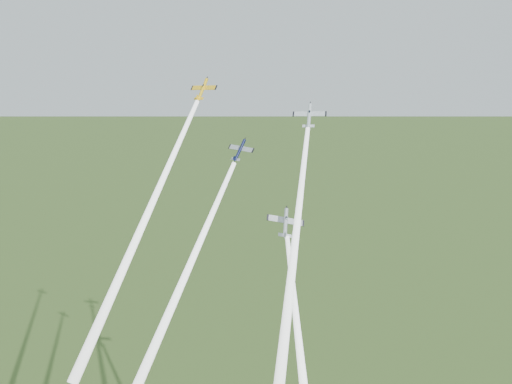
% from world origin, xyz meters
% --- Properties ---
extents(plane_yellow, '(8.32, 7.61, 6.57)m').
position_xyz_m(plane_yellow, '(-14.43, 4.63, 112.56)').
color(plane_yellow, yellow).
extents(smoke_trail_yellow, '(17.40, 40.04, 51.65)m').
position_xyz_m(smoke_trail_yellow, '(-22.52, -16.04, 84.94)').
color(smoke_trail_yellow, white).
extents(plane_navy, '(8.09, 7.03, 5.93)m').
position_xyz_m(plane_navy, '(-3.94, -3.84, 100.54)').
color(plane_navy, black).
extents(smoke_trail_navy, '(17.96, 36.44, 47.69)m').
position_xyz_m(smoke_trail_navy, '(-12.38, -22.65, 74.90)').
color(smoke_trail_navy, white).
extents(plane_silver_right, '(7.68, 5.62, 6.78)m').
position_xyz_m(plane_silver_right, '(9.85, 3.98, 107.30)').
color(plane_silver_right, silver).
extents(smoke_trail_silver_right, '(2.46, 38.94, 47.68)m').
position_xyz_m(smoke_trail_silver_right, '(9.72, -16.62, 81.66)').
color(smoke_trail_silver_right, white).
extents(plane_silver_low, '(8.63, 8.90, 8.81)m').
position_xyz_m(plane_silver_low, '(6.32, -5.23, 85.39)').
color(plane_silver_low, '#A9AFB7').
extents(smoke_trail_silver_low, '(13.65, 33.90, 42.94)m').
position_xyz_m(smoke_trail_silver_low, '(12.48, -22.89, 62.11)').
color(smoke_trail_silver_low, white).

